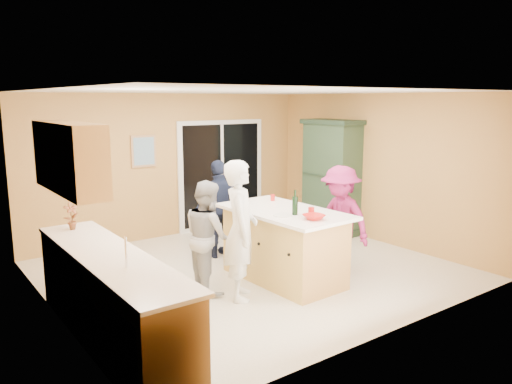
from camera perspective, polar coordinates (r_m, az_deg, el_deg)
floor at (r=7.46m, az=-0.48°, el=-8.95°), size 5.50×5.50×0.00m
ceiling at (r=7.04m, az=-0.51°, el=11.43°), size 5.50×5.00×0.10m
wall_back at (r=9.26m, az=-9.58°, el=3.00°), size 5.50×0.10×2.60m
wall_front at (r=5.35m, az=15.36°, el=-2.69°), size 5.50×0.10×2.60m
wall_left at (r=5.99m, az=-22.38°, el=-1.72°), size 0.10×5.00×2.60m
wall_right at (r=9.00m, az=13.87°, el=2.63°), size 0.10×5.00×2.60m
left_cabinet_run at (r=5.35m, az=-15.72°, el=-12.15°), size 0.65×3.05×1.24m
upper_cabinets at (r=5.76m, az=-20.60°, el=3.74°), size 0.35×1.60×0.75m
sliding_door at (r=9.78m, az=-3.94°, el=2.03°), size 1.90×0.07×2.10m
framed_picture at (r=8.97m, az=-12.72°, el=4.58°), size 0.46×0.04×0.56m
kitchen_island at (r=6.98m, az=3.18°, el=-6.31°), size 1.10×1.94×1.00m
green_hutch at (r=9.45m, az=8.61°, el=1.57°), size 0.61×1.16×2.13m
woman_white at (r=6.24m, az=-1.78°, el=-4.40°), size 0.70×0.77×1.76m
woman_grey at (r=6.55m, az=-5.49°, el=-5.06°), size 0.67×0.80×1.47m
woman_navy at (r=7.96m, az=-4.13°, el=-1.91°), size 0.92×0.39×1.56m
woman_magenta at (r=7.33m, az=9.59°, el=-3.10°), size 0.67×1.06×1.56m
serving_bowl at (r=6.32m, az=6.62°, el=-2.85°), size 0.29×0.29×0.06m
tulip_vase at (r=6.40m, az=-20.35°, el=-2.60°), size 0.19×0.14×0.33m
tumbler_near at (r=7.44m, az=1.92°, el=-0.64°), size 0.07×0.07×0.09m
tumbler_far at (r=6.49m, az=6.33°, el=-2.26°), size 0.10×0.10×0.12m
wine_bottle at (r=6.54m, az=4.48°, el=-1.50°), size 0.08×0.08×0.33m
white_plate at (r=6.49m, az=3.05°, el=-2.66°), size 0.28×0.28×0.02m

